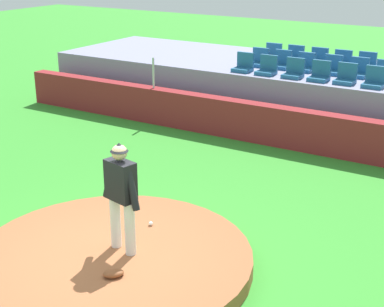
{
  "coord_description": "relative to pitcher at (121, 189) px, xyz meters",
  "views": [
    {
      "loc": [
        5.17,
        -6.06,
        4.76
      ],
      "look_at": [
        0.0,
        2.36,
        1.16
      ],
      "focal_mm": 54.25,
      "sensor_mm": 36.0,
      "label": 1
    }
  ],
  "objects": [
    {
      "name": "bleacher_platform",
      "position": [
        -0.09,
        9.26,
        -0.54
      ],
      "size": [
        16.28,
        4.06,
        1.48
      ],
      "primitive_type": "cube",
      "color": "gray",
      "rests_on": "ground_plane"
    },
    {
      "name": "stadium_chair_7",
      "position": [
        -1.15,
        8.67,
        0.35
      ],
      "size": [
        0.48,
        0.44,
        0.5
      ],
      "rotation": [
        0.0,
        0.0,
        3.14
      ],
      "color": "#205A88",
      "rests_on": "bleacher_platform"
    },
    {
      "name": "stadium_chair_15",
      "position": [
        0.27,
        9.53,
        0.35
      ],
      "size": [
        0.48,
        0.44,
        0.5
      ],
      "rotation": [
        0.0,
        0.0,
        3.14
      ],
      "color": "#205A88",
      "rests_on": "bleacher_platform"
    },
    {
      "name": "stadium_chair_4",
      "position": [
        0.93,
        7.79,
        0.35
      ],
      "size": [
        0.48,
        0.44,
        0.5
      ],
      "rotation": [
        0.0,
        0.0,
        3.14
      ],
      "color": "#205A88",
      "rests_on": "bleacher_platform"
    },
    {
      "name": "pitchers_mound",
      "position": [
        -0.09,
        -0.17,
        -1.15
      ],
      "size": [
        4.35,
        4.35,
        0.26
      ],
      "primitive_type": "cylinder",
      "color": "#9A5936",
      "rests_on": "ground_plane"
    },
    {
      "name": "stadium_chair_9",
      "position": [
        0.28,
        8.68,
        0.35
      ],
      "size": [
        0.48,
        0.44,
        0.5
      ],
      "rotation": [
        0.0,
        0.0,
        3.14
      ],
      "color": "#205A88",
      "rests_on": "bleacher_platform"
    },
    {
      "name": "stadium_chair_0",
      "position": [
        -1.87,
        7.76,
        0.35
      ],
      "size": [
        0.48,
        0.44,
        0.5
      ],
      "rotation": [
        0.0,
        0.0,
        3.14
      ],
      "color": "#205A88",
      "rests_on": "bleacher_platform"
    },
    {
      "name": "fielding_glove",
      "position": [
        0.36,
        -0.69,
        -0.97
      ],
      "size": [
        0.35,
        0.35,
        0.11
      ],
      "primitive_type": "ellipsoid",
      "rotation": [
        0.0,
        0.0,
        3.93
      ],
      "color": "brown",
      "rests_on": "pitchers_mound"
    },
    {
      "name": "baseball",
      "position": [
        -0.12,
        0.89,
        -0.98
      ],
      "size": [
        0.07,
        0.07,
        0.07
      ],
      "primitive_type": "sphere",
      "color": "white",
      "rests_on": "pitchers_mound"
    },
    {
      "name": "stadium_chair_8",
      "position": [
        -0.46,
        8.64,
        0.35
      ],
      "size": [
        0.48,
        0.44,
        0.5
      ],
      "rotation": [
        0.0,
        0.0,
        3.14
      ],
      "color": "#205A88",
      "rests_on": "bleacher_platform"
    },
    {
      "name": "ground_plane",
      "position": [
        -0.09,
        -0.17,
        -1.28
      ],
      "size": [
        60.0,
        60.0,
        0.0
      ],
      "primitive_type": "plane",
      "color": "#338E2B"
    },
    {
      "name": "stadium_chair_10",
      "position": [
        0.98,
        8.68,
        0.35
      ],
      "size": [
        0.48,
        0.44,
        0.5
      ],
      "rotation": [
        0.0,
        0.0,
        3.14
      ],
      "color": "#205A88",
      "rests_on": "bleacher_platform"
    },
    {
      "name": "pitcher",
      "position": [
        0.0,
        0.0,
        0.0
      ],
      "size": [
        0.83,
        0.36,
        1.76
      ],
      "rotation": [
        0.0,
        0.0,
        -0.22
      ],
      "color": "silver",
      "rests_on": "pitchers_mound"
    },
    {
      "name": "stadium_chair_12",
      "position": [
        -1.85,
        9.58,
        0.35
      ],
      "size": [
        0.48,
        0.44,
        0.5
      ],
      "rotation": [
        0.0,
        0.0,
        3.14
      ],
      "color": "#205A88",
      "rests_on": "bleacher_platform"
    },
    {
      "name": "stadium_chair_14",
      "position": [
        -0.42,
        9.56,
        0.35
      ],
      "size": [
        0.48,
        0.44,
        0.5
      ],
      "rotation": [
        0.0,
        0.0,
        3.14
      ],
      "color": "#205A88",
      "rests_on": "bleacher_platform"
    },
    {
      "name": "stadium_chair_3",
      "position": [
        0.28,
        7.75,
        0.35
      ],
      "size": [
        0.48,
        0.44,
        0.5
      ],
      "rotation": [
        0.0,
        0.0,
        3.14
      ],
      "color": "#205A88",
      "rests_on": "bleacher_platform"
    },
    {
      "name": "fence_post_left",
      "position": [
        -4.03,
        6.57,
        0.13
      ],
      "size": [
        0.06,
        0.06,
        0.85
      ],
      "primitive_type": "cylinder",
      "color": "silver",
      "rests_on": "brick_barrier"
    },
    {
      "name": "brick_barrier",
      "position": [
        -0.09,
        6.57,
        -0.79
      ],
      "size": [
        16.7,
        0.4,
        0.99
      ],
      "primitive_type": "cube",
      "color": "maroon",
      "rests_on": "ground_plane"
    },
    {
      "name": "stadium_chair_16",
      "position": [
        0.93,
        9.58,
        0.35
      ],
      "size": [
        0.48,
        0.44,
        0.5
      ],
      "rotation": [
        0.0,
        0.0,
        3.14
      ],
      "color": "#205A88",
      "rests_on": "bleacher_platform"
    },
    {
      "name": "stadium_chair_13",
      "position": [
        -1.15,
        9.59,
        0.35
      ],
      "size": [
        0.48,
        0.44,
        0.5
      ],
      "rotation": [
        0.0,
        0.0,
        3.14
      ],
      "color": "#205A88",
      "rests_on": "bleacher_platform"
    },
    {
      "name": "stadium_chair_2",
      "position": [
        -0.42,
        7.74,
        0.35
      ],
      "size": [
        0.48,
        0.44,
        0.5
      ],
      "rotation": [
        0.0,
        0.0,
        3.14
      ],
      "color": "#205A88",
      "rests_on": "bleacher_platform"
    },
    {
      "name": "stadium_chair_6",
      "position": [
        -1.83,
        8.64,
        0.35
      ],
      "size": [
        0.48,
        0.44,
        0.5
      ],
      "rotation": [
        0.0,
        0.0,
        3.14
      ],
      "color": "#205A88",
      "rests_on": "bleacher_platform"
    },
    {
      "name": "stadium_chair_5",
      "position": [
        1.64,
        7.76,
        0.35
      ],
      "size": [
        0.48,
        0.44,
        0.5
      ],
      "rotation": [
        0.0,
        0.0,
        3.14
      ],
      "color": "#205A88",
      "rests_on": "bleacher_platform"
    },
    {
      "name": "stadium_chair_1",
      "position": [
        -1.17,
        7.74,
        0.35
      ],
      "size": [
        0.48,
        0.44,
        0.5
      ],
      "rotation": [
        0.0,
        0.0,
        3.14
      ],
      "color": "#205A88",
      "rests_on": "bleacher_platform"
    }
  ]
}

